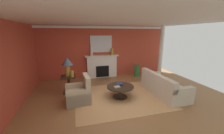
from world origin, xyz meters
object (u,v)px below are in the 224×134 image
(armchair_near_window, at_px, (79,94))
(side_table, at_px, (69,83))
(mantel_mirror, at_px, (101,44))
(coffee_table, at_px, (120,89))
(vase_mantel_left, at_px, (91,52))
(vase_tall_corner, at_px, (137,70))
(fireplace, at_px, (102,67))
(sofa, at_px, (163,87))
(vase_mantel_right, at_px, (112,52))
(vase_on_side_table, at_px, (72,74))
(table_lamp, at_px, (67,63))

(armchair_near_window, height_order, side_table, armchair_near_window)
(mantel_mirror, distance_m, coffee_table, 3.14)
(side_table, height_order, vase_mantel_left, vase_mantel_left)
(coffee_table, bearing_deg, vase_tall_corner, 53.18)
(mantel_mirror, relative_size, armchair_near_window, 1.22)
(fireplace, relative_size, sofa, 0.85)
(fireplace, relative_size, armchair_near_window, 1.89)
(vase_mantel_right, bearing_deg, armchair_near_window, -125.97)
(vase_mantel_right, bearing_deg, side_table, -143.79)
(vase_on_side_table, bearing_deg, vase_tall_corner, 23.50)
(vase_on_side_table, bearing_deg, vase_mantel_right, 40.10)
(sofa, bearing_deg, mantel_mirror, 123.36)
(coffee_table, bearing_deg, mantel_mirror, 93.63)
(side_table, bearing_deg, table_lamp, -45.00)
(coffee_table, bearing_deg, vase_on_side_table, 153.97)
(vase_mantel_right, bearing_deg, sofa, -63.53)
(mantel_mirror, relative_size, vase_on_side_table, 4.69)
(side_table, relative_size, vase_mantel_left, 1.61)
(vase_mantel_left, bearing_deg, sofa, -47.99)
(mantel_mirror, distance_m, vase_mantel_right, 0.71)
(vase_mantel_right, bearing_deg, coffee_table, -98.19)
(armchair_near_window, relative_size, table_lamp, 1.27)
(fireplace, bearing_deg, coffee_table, -86.20)
(fireplace, height_order, side_table, fireplace)
(mantel_mirror, xyz_separation_m, armchair_near_window, (-1.32, -2.75, -1.49))
(vase_on_side_table, bearing_deg, vase_mantel_left, 60.63)
(side_table, distance_m, vase_on_side_table, 0.46)
(coffee_table, xyz_separation_m, table_lamp, (-1.87, 0.96, 0.89))
(side_table, height_order, vase_on_side_table, vase_on_side_table)
(sofa, bearing_deg, armchair_near_window, 177.27)
(sofa, xyz_separation_m, vase_mantel_right, (-1.36, 2.73, 1.09))
(table_lamp, distance_m, vase_tall_corner, 3.99)
(coffee_table, height_order, vase_on_side_table, vase_on_side_table)
(vase_tall_corner, bearing_deg, mantel_mirror, 167.75)
(armchair_near_window, bearing_deg, mantel_mirror, 64.33)
(side_table, bearing_deg, mantel_mirror, 46.96)
(fireplace, distance_m, mantel_mirror, 1.23)
(table_lamp, distance_m, vase_mantel_left, 2.01)
(fireplace, xyz_separation_m, mantel_mirror, (-0.00, 0.12, 1.23))
(sofa, xyz_separation_m, coffee_table, (-1.73, 0.13, 0.04))
(mantel_mirror, distance_m, vase_tall_corner, 2.48)
(vase_mantel_left, bearing_deg, coffee_table, -74.40)
(vase_mantel_left, height_order, vase_mantel_right, vase_mantel_left)
(coffee_table, bearing_deg, vase_mantel_left, 105.60)
(vase_mantel_right, bearing_deg, vase_tall_corner, -10.24)
(side_table, bearing_deg, vase_tall_corner, 20.99)
(vase_tall_corner, distance_m, vase_on_side_table, 3.82)
(table_lamp, relative_size, vase_mantel_left, 1.73)
(coffee_table, bearing_deg, table_lamp, 152.82)
(sofa, relative_size, vase_mantel_left, 4.87)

